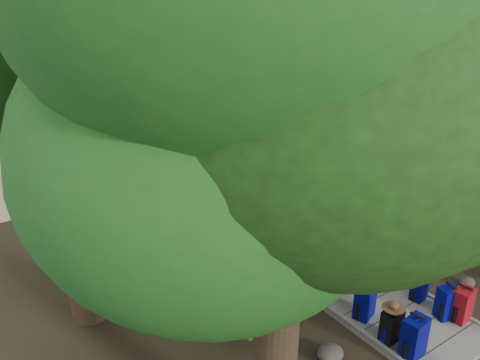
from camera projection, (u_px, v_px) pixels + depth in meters
ground at (279, 242)px, 11.53m from camera, size 120.00×120.00×0.00m
sand_beach at (82, 113)px, 23.77m from camera, size 40.00×22.00×0.02m
boardwalk at (256, 224)px, 12.28m from camera, size 2.00×12.00×0.12m
backpack_left_a at (415, 335)px, 7.65m from camera, size 0.45×0.34×0.78m
backpack_left_b at (392, 324)px, 7.99m from camera, size 0.36×0.26×0.65m
backpack_left_c at (365, 299)px, 8.57m from camera, size 0.47×0.40×0.74m
backpack_left_d at (307, 271)px, 9.59m from camera, size 0.44×0.39×0.56m
backpack_right_a at (462, 303)px, 8.49m from camera, size 0.43×0.33×0.71m
backpack_right_b at (448, 301)px, 8.56m from camera, size 0.44×0.36×0.70m
backpack_right_c at (420, 286)px, 9.10m from camera, size 0.38×0.30×0.59m
backpack_right_d at (380, 268)px, 9.76m from camera, size 0.32×0.23×0.48m
duffel_right_khaki at (360, 257)px, 10.29m from camera, size 0.38×0.54×0.35m
suitcase_on_boardwalk at (337, 280)px, 9.21m from camera, size 0.43×0.26×0.64m
lone_suitcase_on_sand at (153, 145)px, 17.62m from camera, size 0.48×0.33×0.70m
hat_brown at (394, 305)px, 7.86m from camera, size 0.39×0.39×0.12m
hat_white at (367, 281)px, 8.35m from camera, size 0.32×0.32×0.11m
kayak at (36, 156)px, 17.02m from camera, size 1.15×3.05×0.30m
sun_lounger at (191, 126)px, 20.14m from camera, size 1.22×2.16×0.66m
tree_right_b at (459, 0)px, 11.60m from camera, size 6.22×6.22×11.10m
tree_right_c at (337, 19)px, 13.36m from camera, size 5.80×5.80×10.03m
tree_right_d at (341, 18)px, 14.86m from camera, size 5.42×5.42×9.94m
tree_right_e at (262, 43)px, 17.86m from camera, size 4.36×4.36×7.85m
tree_right_f at (262, 12)px, 20.02m from camera, size 5.51×5.51×9.85m
tree_left_a at (281, 177)px, 4.84m from camera, size 4.73×4.73×7.88m
tree_left_b at (54, 62)px, 7.14m from camera, size 5.26×5.26×9.47m
tree_left_c at (82, 56)px, 10.56m from camera, size 5.04×5.04×8.76m
tree_back_a at (32, 32)px, 20.49m from camera, size 4.74×4.74×8.20m
tree_back_b at (106, 20)px, 23.40m from camera, size 4.97×4.97×8.88m
tree_back_c at (162, 23)px, 24.29m from camera, size 4.69×4.69×8.45m
palm_right_a at (230, 44)px, 16.58m from camera, size 4.69×4.69×8.00m
palm_right_b at (206, 33)px, 20.82m from camera, size 4.18×4.18×8.07m
palm_right_c at (148, 45)px, 21.39m from camera, size 4.39×4.39×6.99m
palm_left_a at (3, 86)px, 13.04m from camera, size 4.13×4.13×6.57m
rock_left_a at (330, 353)px, 7.79m from camera, size 0.46×0.42×0.25m
rock_left_b at (215, 324)px, 8.52m from camera, size 0.38×0.34×0.21m
rock_left_c at (214, 258)px, 10.53m from camera, size 0.56×0.51×0.31m
rock_left_d at (151, 212)px, 12.87m from camera, size 0.33×0.30×0.18m
rock_right_a at (467, 282)px, 9.76m from camera, size 0.34×0.31×0.19m
rock_right_b at (370, 224)px, 12.15m from camera, size 0.42×0.38×0.23m
rock_right_c at (291, 207)px, 13.21m from camera, size 0.34×0.30×0.19m
shrub_left_a at (255, 320)px, 8.09m from camera, size 1.01×1.01×0.91m
shrub_left_b at (197, 238)px, 10.84m from camera, size 0.95×0.95×0.85m
shrub_left_c at (105, 190)px, 13.26m from camera, size 1.13×1.13×1.02m
shrub_right_a at (409, 240)px, 10.60m from camera, size 1.09×1.09×0.98m
shrub_right_b at (304, 175)px, 13.99m from camera, size 1.41×1.41×1.27m
shrub_right_c at (228, 157)px, 16.26m from camera, size 0.89×0.89×0.80m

